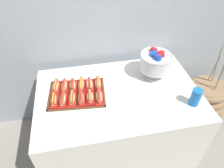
# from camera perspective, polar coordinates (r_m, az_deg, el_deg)

# --- Properties ---
(ground_plane) EXTENTS (10.00, 10.00, 0.00)m
(ground_plane) POSITION_cam_1_polar(r_m,az_deg,el_deg) (2.42, 1.41, -15.91)
(ground_plane) COLOR gray
(back_wall) EXTENTS (6.00, 0.10, 2.60)m
(back_wall) POSITION_cam_1_polar(r_m,az_deg,el_deg) (2.03, -1.76, 20.17)
(back_wall) COLOR #9EA8B2
(back_wall) RESTS_ON ground_plane
(buffet_table) EXTENTS (1.43, 0.92, 0.78)m
(buffet_table) POSITION_cam_1_polar(r_m,az_deg,el_deg) (2.09, 1.59, -9.83)
(buffet_table) COLOR white
(buffet_table) RESTS_ON ground_plane
(floor_vase) EXTENTS (0.54, 0.54, 1.07)m
(floor_vase) POSITION_cam_1_polar(r_m,az_deg,el_deg) (2.74, 23.83, -4.25)
(floor_vase) COLOR #896B4C
(floor_vase) RESTS_ON ground_plane
(serving_tray) EXTENTS (0.51, 0.40, 0.01)m
(serving_tray) POSITION_cam_1_polar(r_m,az_deg,el_deg) (1.82, -9.62, -2.70)
(serving_tray) COLOR #56331E
(serving_tray) RESTS_ON buffet_table
(hot_dog_0) EXTENTS (0.07, 0.16, 0.06)m
(hot_dog_0) POSITION_cam_1_polar(r_m,az_deg,el_deg) (1.77, -15.85, -4.23)
(hot_dog_0) COLOR red
(hot_dog_0) RESTS_ON serving_tray
(hot_dog_1) EXTENTS (0.09, 0.18, 0.06)m
(hot_dog_1) POSITION_cam_1_polar(r_m,az_deg,el_deg) (1.75, -13.46, -4.03)
(hot_dog_1) COLOR red
(hot_dog_1) RESTS_ON serving_tray
(hot_dog_2) EXTENTS (0.08, 0.18, 0.06)m
(hot_dog_2) POSITION_cam_1_polar(r_m,az_deg,el_deg) (1.74, -11.02, -3.89)
(hot_dog_2) COLOR red
(hot_dog_2) RESTS_ON serving_tray
(hot_dog_3) EXTENTS (0.07, 0.18, 0.06)m
(hot_dog_3) POSITION_cam_1_polar(r_m,az_deg,el_deg) (1.74, -8.56, -3.76)
(hot_dog_3) COLOR red
(hot_dog_3) RESTS_ON serving_tray
(hot_dog_4) EXTENTS (0.08, 0.16, 0.06)m
(hot_dog_4) POSITION_cam_1_polar(r_m,az_deg,el_deg) (1.73, -6.09, -3.60)
(hot_dog_4) COLOR red
(hot_dog_4) RESTS_ON serving_tray
(hot_dog_5) EXTENTS (0.08, 0.18, 0.06)m
(hot_dog_5) POSITION_cam_1_polar(r_m,az_deg,el_deg) (1.73, -3.61, -3.42)
(hot_dog_5) COLOR red
(hot_dog_5) RESTS_ON serving_tray
(hot_dog_6) EXTENTS (0.09, 0.19, 0.06)m
(hot_dog_6) POSITION_cam_1_polar(r_m,az_deg,el_deg) (1.89, -15.34, -0.67)
(hot_dog_6) COLOR red
(hot_dog_6) RESTS_ON serving_tray
(hot_dog_7) EXTENTS (0.08, 0.18, 0.06)m
(hot_dog_7) POSITION_cam_1_polar(r_m,az_deg,el_deg) (1.88, -13.09, -0.54)
(hot_dog_7) COLOR red
(hot_dog_7) RESTS_ON serving_tray
(hot_dog_8) EXTENTS (0.08, 0.16, 0.06)m
(hot_dog_8) POSITION_cam_1_polar(r_m,az_deg,el_deg) (1.87, -10.81, -0.38)
(hot_dog_8) COLOR red
(hot_dog_8) RESTS_ON serving_tray
(hot_dog_9) EXTENTS (0.08, 0.18, 0.06)m
(hot_dog_9) POSITION_cam_1_polar(r_m,az_deg,el_deg) (1.86, -8.53, -0.18)
(hot_dog_9) COLOR red
(hot_dog_9) RESTS_ON serving_tray
(hot_dog_10) EXTENTS (0.08, 0.16, 0.06)m
(hot_dog_10) POSITION_cam_1_polar(r_m,az_deg,el_deg) (1.86, -6.21, -0.09)
(hot_dog_10) COLOR red
(hot_dog_10) RESTS_ON serving_tray
(hot_dog_11) EXTENTS (0.08, 0.18, 0.06)m
(hot_dog_11) POSITION_cam_1_polar(r_m,az_deg,el_deg) (1.85, -3.91, 0.11)
(hot_dog_11) COLOR red
(hot_dog_11) RESTS_ON serving_tray
(punch_bowl) EXTENTS (0.29, 0.29, 0.28)m
(punch_bowl) POSITION_cam_1_polar(r_m,az_deg,el_deg) (1.94, 11.89, 5.99)
(punch_bowl) COLOR silver
(punch_bowl) RESTS_ON buffet_table
(cup_stack) EXTENTS (0.08, 0.08, 0.15)m
(cup_stack) POSITION_cam_1_polar(r_m,az_deg,el_deg) (1.80, 22.06, -3.38)
(cup_stack) COLOR blue
(cup_stack) RESTS_ON buffet_table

